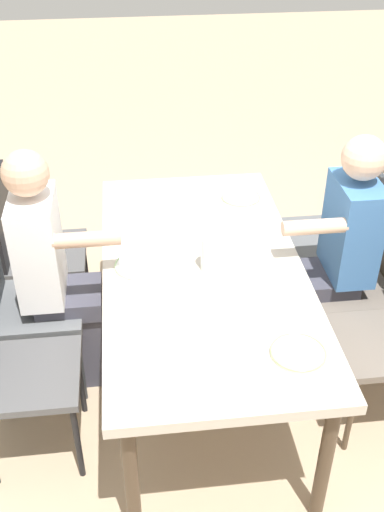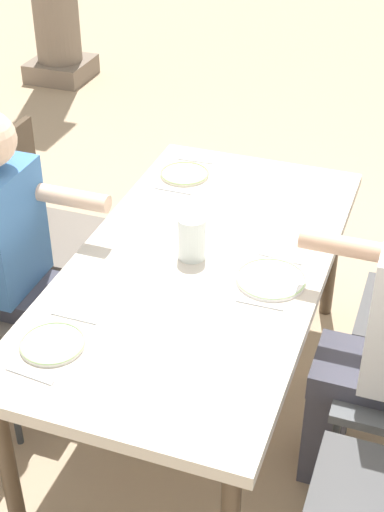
{
  "view_description": "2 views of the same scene",
  "coord_description": "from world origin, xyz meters",
  "px_view_note": "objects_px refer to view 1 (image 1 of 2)",
  "views": [
    {
      "loc": [
        2.3,
        -0.32,
        2.41
      ],
      "look_at": [
        -0.06,
        -0.04,
        0.77
      ],
      "focal_mm": 42.95,
      "sensor_mm": 36.0,
      "label": 1
    },
    {
      "loc": [
        -2.2,
        -0.75,
        2.36
      ],
      "look_at": [
        -0.1,
        -0.01,
        0.84
      ],
      "focal_mm": 53.02,
      "sensor_mm": 36.0,
      "label": 2
    }
  ],
  "objects_px": {
    "chair_east_south": "(8,366)",
    "water_pitcher": "(212,255)",
    "plate_1": "(142,265)",
    "chair_west_north": "(339,224)",
    "chair_west_south": "(29,242)",
    "diner_man_white": "(55,268)",
    "chair_mid_south": "(20,297)",
    "diner_woman_green": "(336,249)",
    "dining_table": "(203,277)",
    "plate_2": "(298,353)",
    "plate_0": "(241,198)",
    "chair_mid_north": "(369,273)"
  },
  "relations": [
    {
      "from": "dining_table",
      "to": "plate_1",
      "type": "distance_m",
      "value": 0.29
    },
    {
      "from": "diner_woman_green",
      "to": "dining_table",
      "type": "bearing_deg",
      "value": -79.09
    },
    {
      "from": "chair_east_south",
      "to": "plate_2",
      "type": "xyz_separation_m",
      "value": [
        0.3,
        1.17,
        0.23
      ]
    },
    {
      "from": "dining_table",
      "to": "chair_mid_north",
      "type": "relative_size",
      "value": 1.93
    },
    {
      "from": "plate_0",
      "to": "chair_mid_north",
      "type": "bearing_deg",
      "value": 51.71
    },
    {
      "from": "chair_east_south",
      "to": "plate_2",
      "type": "height_order",
      "value": "chair_east_south"
    },
    {
      "from": "chair_west_south",
      "to": "plate_2",
      "type": "relative_size",
      "value": 4.35
    },
    {
      "from": "plate_1",
      "to": "diner_man_white",
      "type": "bearing_deg",
      "value": -104.34
    },
    {
      "from": "chair_east_south",
      "to": "water_pitcher",
      "type": "bearing_deg",
      "value": 108.05
    },
    {
      "from": "chair_mid_south",
      "to": "chair_east_south",
      "type": "height_order",
      "value": "chair_mid_south"
    },
    {
      "from": "chair_mid_north",
      "to": "water_pitcher",
      "type": "xyz_separation_m",
      "value": [
        0.16,
        -0.85,
        0.29
      ]
    },
    {
      "from": "plate_2",
      "to": "chair_mid_north",
      "type": "bearing_deg",
      "value": 141.68
    },
    {
      "from": "plate_0",
      "to": "plate_1",
      "type": "distance_m",
      "value": 0.82
    },
    {
      "from": "water_pitcher",
      "to": "chair_mid_south",
      "type": "bearing_deg",
      "value": -99.9
    },
    {
      "from": "chair_west_north",
      "to": "chair_mid_south",
      "type": "distance_m",
      "value": 1.84
    },
    {
      "from": "chair_west_south",
      "to": "plate_1",
      "type": "bearing_deg",
      "value": 45.23
    },
    {
      "from": "plate_0",
      "to": "water_pitcher",
      "type": "xyz_separation_m",
      "value": [
        0.63,
        -0.25,
        0.07
      ]
    },
    {
      "from": "chair_east_south",
      "to": "plate_1",
      "type": "bearing_deg",
      "value": 120.45
    },
    {
      "from": "chair_mid_north",
      "to": "chair_mid_south",
      "type": "bearing_deg",
      "value": -90.0
    },
    {
      "from": "plate_1",
      "to": "dining_table",
      "type": "bearing_deg",
      "value": 84.4
    },
    {
      "from": "diner_man_white",
      "to": "chair_west_south",
      "type": "bearing_deg",
      "value": -158.58
    },
    {
      "from": "diner_man_white",
      "to": "diner_woman_green",
      "type": "bearing_deg",
      "value": 90.0
    },
    {
      "from": "plate_0",
      "to": "water_pitcher",
      "type": "bearing_deg",
      "value": -21.71
    },
    {
      "from": "dining_table",
      "to": "water_pitcher",
      "type": "height_order",
      "value": "water_pitcher"
    },
    {
      "from": "diner_woman_green",
      "to": "plate_1",
      "type": "distance_m",
      "value": 0.98
    },
    {
      "from": "chair_east_south",
      "to": "plate_2",
      "type": "relative_size",
      "value": 4.17
    },
    {
      "from": "chair_west_north",
      "to": "chair_west_south",
      "type": "bearing_deg",
      "value": -90.0
    },
    {
      "from": "chair_mid_south",
      "to": "chair_east_south",
      "type": "xyz_separation_m",
      "value": [
        0.46,
        0.0,
        -0.01
      ]
    },
    {
      "from": "chair_west_south",
      "to": "diner_man_white",
      "type": "distance_m",
      "value": 0.56
    },
    {
      "from": "chair_west_south",
      "to": "chair_mid_south",
      "type": "height_order",
      "value": "chair_west_south"
    },
    {
      "from": "water_pitcher",
      "to": "diner_woman_green",
      "type": "bearing_deg",
      "value": 103.66
    },
    {
      "from": "chair_west_south",
      "to": "chair_mid_north",
      "type": "relative_size",
      "value": 1.01
    },
    {
      "from": "diner_man_white",
      "to": "chair_west_north",
      "type": "bearing_deg",
      "value": 107.42
    },
    {
      "from": "diner_man_white",
      "to": "plate_1",
      "type": "bearing_deg",
      "value": 75.66
    },
    {
      "from": "plate_0",
      "to": "diner_woman_green",
      "type": "bearing_deg",
      "value": 40.06
    },
    {
      "from": "plate_1",
      "to": "plate_2",
      "type": "bearing_deg",
      "value": 41.13
    },
    {
      "from": "dining_table",
      "to": "chair_west_south",
      "type": "bearing_deg",
      "value": -125.3
    },
    {
      "from": "plate_2",
      "to": "diner_man_white",
      "type": "bearing_deg",
      "value": -127.66
    },
    {
      "from": "chair_mid_north",
      "to": "plate_2",
      "type": "xyz_separation_m",
      "value": [
        0.76,
        -0.6,
        0.22
      ]
    },
    {
      "from": "diner_woman_green",
      "to": "chair_west_south",
      "type": "bearing_deg",
      "value": -107.46
    },
    {
      "from": "plate_2",
      "to": "water_pitcher",
      "type": "distance_m",
      "value": 0.65
    },
    {
      "from": "diner_woman_green",
      "to": "plate_2",
      "type": "relative_size",
      "value": 5.95
    },
    {
      "from": "chair_west_north",
      "to": "diner_man_white",
      "type": "relative_size",
      "value": 0.71
    },
    {
      "from": "plate_0",
      "to": "water_pitcher",
      "type": "distance_m",
      "value": 0.69
    },
    {
      "from": "chair_mid_south",
      "to": "dining_table",
      "type": "bearing_deg",
      "value": 81.27
    },
    {
      "from": "plate_1",
      "to": "water_pitcher",
      "type": "xyz_separation_m",
      "value": [
        0.05,
        0.32,
        0.07
      ]
    },
    {
      "from": "chair_west_north",
      "to": "water_pitcher",
      "type": "xyz_separation_m",
      "value": [
        0.66,
        -0.85,
        0.3
      ]
    },
    {
      "from": "chair_west_south",
      "to": "chair_mid_south",
      "type": "relative_size",
      "value": 1.03
    },
    {
      "from": "chair_east_south",
      "to": "water_pitcher",
      "type": "distance_m",
      "value": 1.02
    },
    {
      "from": "diner_man_white",
      "to": "plate_2",
      "type": "xyz_separation_m",
      "value": [
        0.76,
        0.98,
        0.05
      ]
    }
  ]
}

